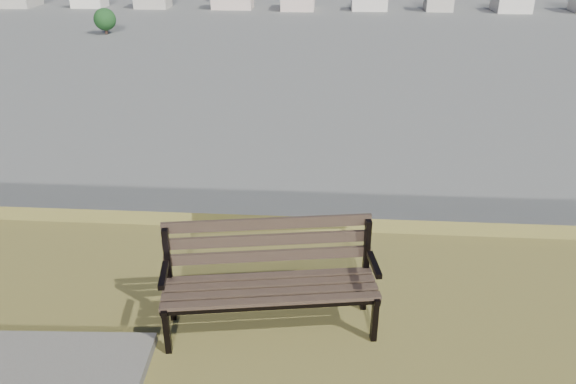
{
  "coord_description": "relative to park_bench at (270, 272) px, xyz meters",
  "views": [
    {
      "loc": [
        -0.16,
        -1.33,
        28.07
      ],
      "look_at": [
        -0.56,
        4.33,
        25.3
      ],
      "focal_mm": 35.0,
      "sensor_mm": 36.0,
      "label": 1
    }
  ],
  "objects": [
    {
      "name": "park_bench",
      "position": [
        0.0,
        0.0,
        0.0
      ],
      "size": [
        1.77,
        0.81,
        0.89
      ],
      "rotation": [
        0.0,
        0.0,
        0.16
      ],
      "color": "#3A2F21",
      "rests_on": "hilltop_mesa"
    }
  ]
}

